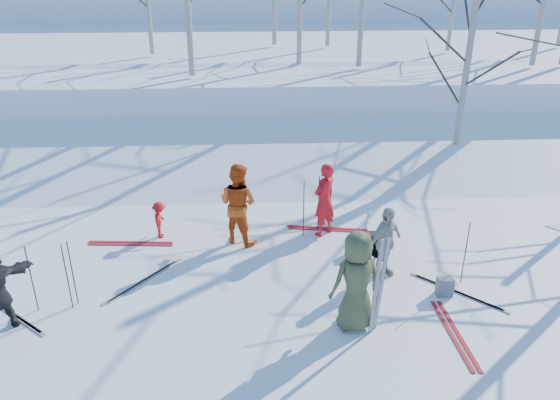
{
  "coord_description": "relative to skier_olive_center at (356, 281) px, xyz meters",
  "views": [
    {
      "loc": [
        -0.51,
        -8.66,
        6.05
      ],
      "look_at": [
        0.0,
        1.5,
        1.3
      ],
      "focal_mm": 35.0,
      "sensor_mm": 36.0,
      "label": 1
    }
  ],
  "objects": [
    {
      "name": "ground",
      "position": [
        -1.16,
        0.98,
        -0.92
      ],
      "size": [
        120.0,
        120.0,
        0.0
      ],
      "primitive_type": "plane",
      "color": "white",
      "rests_on": "ground"
    },
    {
      "name": "snow_ramp",
      "position": [
        -1.16,
        7.98,
        -0.77
      ],
      "size": [
        70.0,
        9.49,
        4.12
      ],
      "primitive_type": "cube",
      "rotation": [
        0.3,
        0.0,
        0.0
      ],
      "color": "white",
      "rests_on": "ground"
    },
    {
      "name": "snow_plateau",
      "position": [
        -1.16,
        17.98,
        0.08
      ],
      "size": [
        70.0,
        18.0,
        2.2
      ],
      "primitive_type": "cube",
      "color": "white",
      "rests_on": "ground"
    },
    {
      "name": "far_hill",
      "position": [
        -1.16,
        38.98,
        1.08
      ],
      "size": [
        90.0,
        30.0,
        6.0
      ],
      "primitive_type": "cube",
      "color": "white",
      "rests_on": "ground"
    },
    {
      "name": "skier_olive_center",
      "position": [
        0.0,
        0.0,
        0.0
      ],
      "size": [
        1.03,
        0.81,
        1.84
      ],
      "primitive_type": "imported",
      "rotation": [
        0.0,
        0.0,
        3.42
      ],
      "color": "#41492B",
      "rests_on": "ground"
    },
    {
      "name": "skier_red_north",
      "position": [
        -0.12,
        3.37,
        -0.05
      ],
      "size": [
        0.75,
        0.73,
        1.73
      ],
      "primitive_type": "imported",
      "rotation": [
        0.0,
        0.0,
        3.88
      ],
      "color": "red",
      "rests_on": "ground"
    },
    {
      "name": "skier_redor_behind",
      "position": [
        -2.05,
        3.15,
        0.01
      ],
      "size": [
        1.14,
        1.07,
        1.85
      ],
      "primitive_type": "imported",
      "rotation": [
        0.0,
        0.0,
        2.58
      ],
      "color": "#CA450F",
      "rests_on": "ground"
    },
    {
      "name": "skier_red_seated",
      "position": [
        -3.84,
        3.42,
        -0.49
      ],
      "size": [
        0.33,
        0.56,
        0.86
      ],
      "primitive_type": "imported",
      "rotation": [
        0.0,
        0.0,
        1.56
      ],
      "color": "red",
      "rests_on": "ground"
    },
    {
      "name": "skier_cream_east",
      "position": [
        0.87,
        1.59,
        -0.17
      ],
      "size": [
        0.93,
        0.82,
        1.5
      ],
      "primitive_type": "imported",
      "rotation": [
        0.0,
        0.0,
        0.64
      ],
      "color": "beige",
      "rests_on": "ground"
    },
    {
      "name": "dog",
      "position": [
        0.86,
        1.91,
        -0.65
      ],
      "size": [
        0.55,
        0.7,
        0.54
      ],
      "primitive_type": "imported",
      "rotation": [
        0.0,
        0.0,
        3.62
      ],
      "color": "black",
      "rests_on": "ground"
    },
    {
      "name": "upright_ski_left",
      "position": [
        0.28,
        -0.26,
        0.03
      ],
      "size": [
        0.11,
        0.17,
        1.9
      ],
      "primitive_type": "cube",
      "rotation": [
        0.07,
        0.0,
        0.27
      ],
      "color": "silver",
      "rests_on": "ground"
    },
    {
      "name": "upright_ski_right",
      "position": [
        0.38,
        -0.19,
        0.03
      ],
      "size": [
        0.13,
        0.23,
        1.89
      ],
      "primitive_type": "cube",
      "rotation": [
        0.1,
        0.0,
        0.31
      ],
      "color": "silver",
      "rests_on": "ground"
    },
    {
      "name": "ski_pair_a",
      "position": [
        2.18,
        0.88,
        -0.91
      ],
      "size": [
        2.1,
        2.1,
        0.02
      ],
      "primitive_type": null,
      "rotation": [
        0.0,
        0.0,
        0.8
      ],
      "color": "silver",
      "rests_on": "ground"
    },
    {
      "name": "ski_pair_b",
      "position": [
        1.7,
        -0.34,
        -0.91
      ],
      "size": [
        0.35,
        1.92,
        0.02
      ],
      "primitive_type": null,
      "rotation": [
        0.0,
        0.0,
        0.04
      ],
      "color": "#B01920",
      "rests_on": "ground"
    },
    {
      "name": "ski_pair_c",
      "position": [
        -3.93,
        1.58,
        -0.91
      ],
      "size": [
        2.04,
        2.09,
        0.02
      ],
      "primitive_type": null,
      "rotation": [
        0.0,
        0.0,
        -0.66
      ],
      "color": "silver",
      "rests_on": "ground"
    },
    {
      "name": "ski_pair_d",
      "position": [
        -6.1,
        0.61,
        -0.91
      ],
      "size": [
        2.06,
        2.1,
        0.02
      ],
      "primitive_type": null,
      "rotation": [
        0.0,
        0.0,
        0.88
      ],
      "color": "silver",
      "rests_on": "ground"
    },
    {
      "name": "ski_pair_e",
      "position": [
        0.02,
        3.58,
        -0.91
      ],
      "size": [
        0.82,
        1.97,
        0.02
      ],
      "primitive_type": null,
      "rotation": [
        0.0,
        0.0,
        1.4
      ],
      "color": "#B01920",
      "rests_on": "ground"
    },
    {
      "name": "ski_pair_f",
      "position": [
        -4.49,
        3.12,
        -0.91
      ],
      "size": [
        0.49,
        1.93,
        0.02
      ],
      "primitive_type": null,
      "rotation": [
        0.0,
        0.0,
        -1.65
      ],
      "color": "#B01920",
      "rests_on": "ground"
    },
    {
      "name": "ski_pole_a",
      "position": [
        2.36,
        1.24,
        -0.25
      ],
      "size": [
        0.02,
        0.02,
        1.34
      ],
      "primitive_type": "cylinder",
      "color": "black",
      "rests_on": "ground"
    },
    {
      "name": "ski_pole_b",
      "position": [
        -0.22,
        3.61,
        -0.25
      ],
      "size": [
        0.02,
        0.02,
        1.34
      ],
      "primitive_type": "cylinder",
      "color": "black",
      "rests_on": "ground"
    },
    {
      "name": "ski_pole_c",
      "position": [
        -5.07,
        0.77,
        -0.25
      ],
      "size": [
        0.02,
        0.02,
        1.34
      ],
      "primitive_type": "cylinder",
      "color": "black",
      "rests_on": "ground"
    },
    {
      "name": "ski_pole_d",
      "position": [
        -5.01,
        0.89,
        -0.25
      ],
      "size": [
        0.02,
        0.02,
        1.34
      ],
      "primitive_type": "cylinder",
      "color": "black",
      "rests_on": "ground"
    },
    {
      "name": "ski_pole_e",
      "position": [
        -5.68,
        0.73,
        -0.25
      ],
      "size": [
        0.02,
        0.02,
        1.34
      ],
      "primitive_type": "cylinder",
      "color": "black",
      "rests_on": "ground"
    },
    {
      "name": "ski_pole_f",
      "position": [
        -0.59,
        3.31,
        -0.25
      ],
      "size": [
        0.02,
        0.02,
        1.34
      ],
      "primitive_type": "cylinder",
      "color": "black",
      "rests_on": "ground"
    },
    {
      "name": "backpack_red",
      "position": [
        0.62,
        2.51,
        -0.71
      ],
      "size": [
        0.32,
        0.22,
        0.42
      ],
      "primitive_type": "cube",
      "color": "maroon",
      "rests_on": "ground"
    },
    {
      "name": "backpack_grey",
      "position": [
        1.88,
        0.83,
        -0.73
      ],
      "size": [
        0.3,
        0.2,
        0.38
      ],
      "primitive_type": "cube",
      "color": "slate",
      "rests_on": "ground"
    },
    {
      "name": "backpack_dark",
      "position": [
        0.8,
        2.61,
        -0.72
      ],
      "size": [
        0.34,
        0.24,
        0.4
      ],
      "primitive_type": "cube",
      "color": "black",
      "rests_on": "ground"
    },
    {
      "name": "birch_edge_e",
      "position": [
        4.33,
        7.46,
        1.68
      ],
      "size": [
        4.24,
        4.24,
        5.2
      ],
      "primitive_type": null,
      "color": "silver",
      "rests_on": "ground"
    }
  ]
}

